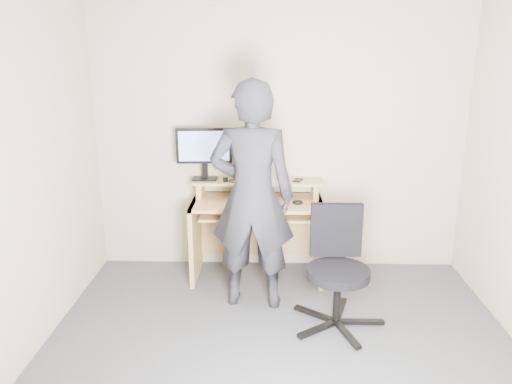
{
  "coord_description": "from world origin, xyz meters",
  "views": [
    {
      "loc": [
        -0.09,
        -2.92,
        2.1
      ],
      "look_at": [
        -0.2,
        1.05,
        0.95
      ],
      "focal_mm": 35.0,
      "sensor_mm": 36.0,
      "label": 1
    }
  ],
  "objects_px": {
    "office_chair": "(337,263)",
    "person": "(252,197)",
    "monitor": "(204,149)",
    "desk": "(257,219)"
  },
  "relations": [
    {
      "from": "office_chair",
      "to": "desk",
      "type": "bearing_deg",
      "value": 125.35
    },
    {
      "from": "desk",
      "to": "monitor",
      "type": "bearing_deg",
      "value": 173.13
    },
    {
      "from": "desk",
      "to": "office_chair",
      "type": "bearing_deg",
      "value": -54.35
    },
    {
      "from": "desk",
      "to": "office_chair",
      "type": "xyz_separation_m",
      "value": [
        0.64,
        -0.89,
        -0.05
      ]
    },
    {
      "from": "monitor",
      "to": "office_chair",
      "type": "relative_size",
      "value": 0.56
    },
    {
      "from": "monitor",
      "to": "person",
      "type": "xyz_separation_m",
      "value": [
        0.46,
        -0.65,
        -0.26
      ]
    },
    {
      "from": "monitor",
      "to": "office_chair",
      "type": "xyz_separation_m",
      "value": [
        1.13,
        -0.95,
        -0.7
      ]
    },
    {
      "from": "desk",
      "to": "monitor",
      "type": "distance_m",
      "value": 0.82
    },
    {
      "from": "person",
      "to": "office_chair",
      "type": "bearing_deg",
      "value": 160.74
    },
    {
      "from": "office_chair",
      "to": "person",
      "type": "distance_m",
      "value": 0.86
    }
  ]
}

